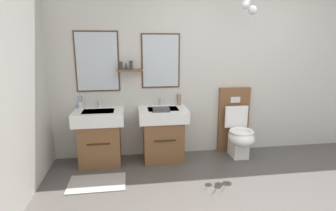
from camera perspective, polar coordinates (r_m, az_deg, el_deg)
The scene contains 10 objects.
wall_back at distance 4.24m, azimuth 12.27°, elevation 8.67°, with size 5.43×0.55×2.72m.
bath_mat at distance 3.54m, azimuth -14.62°, elevation -15.42°, with size 0.68×0.44×0.01m, color #9E9993.
vanity_sink_left at distance 3.93m, azimuth -14.05°, elevation -6.05°, with size 0.68×0.50×0.76m.
tap_on_left_sink at distance 3.99m, azimuth -14.15°, elevation 0.58°, with size 0.03×0.13×0.11m.
vanity_sink_right at distance 3.93m, azimuth -1.10°, elevation -5.62°, with size 0.68×0.50×0.76m.
tap_on_right_sink at distance 3.99m, azimuth -1.46°, elevation 1.00°, with size 0.03×0.13×0.11m.
toilet at distance 4.23m, azimuth 14.26°, elevation -5.10°, with size 0.48×0.62×1.00m.
toothbrush_cup at distance 4.01m, azimuth -17.83°, elevation 0.20°, with size 0.07×0.07×0.21m.
soap_dispenser at distance 4.03m, azimuth 2.35°, elevation 1.32°, with size 0.06×0.06×0.20m.
folded_hand_towel at distance 3.68m, azimuth -1.45°, elevation -0.84°, with size 0.22×0.16×0.04m, color #47474C.
Camera 1 is at (-1.50, -2.14, 1.68)m, focal length 29.13 mm.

